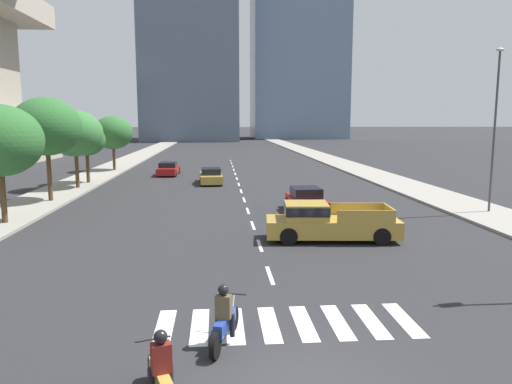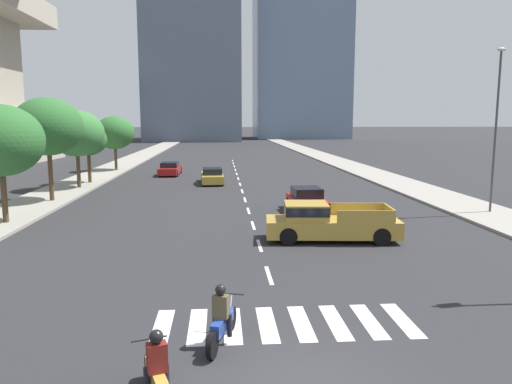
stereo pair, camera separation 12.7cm
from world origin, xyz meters
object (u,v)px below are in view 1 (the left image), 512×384
Objects in this scene: sedan_gold_2 at (211,176)px; street_lamp_east at (495,120)px; motorcycle_lead at (225,320)px; street_tree_second at (46,127)px; sedan_red_0 at (169,169)px; street_tree_fifth at (113,133)px; sedan_red_1 at (307,201)px; motorcycle_trailing at (161,375)px; pickup_truck at (326,222)px; street_tree_third at (75,133)px; street_tree_fourth at (86,140)px.

sedan_gold_2 is 0.54× the size of street_lamp_east.
street_tree_second is (-10.86, 20.86, 4.28)m from motorcycle_lead.
street_tree_fifth is (-5.99, 3.99, 3.42)m from sedan_red_0.
street_tree_second is (-15.85, 4.45, 4.23)m from sedan_red_1.
motorcycle_trailing reaches higher than sedan_red_1.
pickup_truck is 19.48m from street_tree_second.
sedan_red_1 is at bearing -56.60° from street_tree_fifth.
motorcycle_lead is 0.35× the size of pickup_truck.
sedan_gold_2 is 0.82× the size of street_tree_third.
street_tree_second is (-9.64, 23.24, 4.28)m from motorcycle_trailing.
sedan_red_0 is 9.26m from street_tree_fourth.
street_tree_third reaches higher than sedan_red_0.
pickup_truck reaches higher than sedan_red_0.
street_tree_third is (0.00, 6.12, -0.58)m from street_tree_second.
motorcycle_trailing is (-1.22, -2.38, 0.00)m from motorcycle_lead.
motorcycle_lead is 0.48× the size of sedan_red_1.
street_tree_fourth is 0.87× the size of street_tree_fifth.
sedan_red_0 is at bearing -12.79° from motorcycle_trailing.
street_tree_fifth is at bearing 90.00° from street_tree_third.
motorcycle_lead is 2.67m from motorcycle_trailing.
street_tree_fourth is (-10.86, 30.11, 3.08)m from motorcycle_lead.
pickup_truck is 1.38× the size of sedan_red_1.
motorcycle_lead is at bearing 69.66° from pickup_truck.
sedan_red_1 is 0.89× the size of street_tree_fourth.
street_tree_fourth is at bearing 149.91° from street_lamp_east.
street_lamp_east is at bearing -61.54° from motorcycle_trailing.
sedan_gold_2 is 0.87× the size of street_tree_fifth.
street_tree_third is at bearing -125.54° from sedan_red_1.
street_tree_fifth is (-0.00, 10.35, 0.35)m from street_tree_fourth.
street_tree_second is at bearing -90.00° from street_tree_fifth.
motorcycle_lead is 29.32m from street_tree_third.
street_tree_second is at bearing -90.00° from street_tree_third.
street_tree_second is at bearing -107.52° from sedan_red_1.
street_tree_third is (-15.46, 17.26, 3.47)m from pickup_truck.
pickup_truck is (5.82, 12.10, 0.23)m from motorcycle_trailing.
sedan_red_1 is at bearing -152.09° from sedan_red_0.
sedan_red_0 is (-3.65, 38.84, 0.00)m from motorcycle_trailing.
sedan_red_1 is at bearing -159.47° from sedan_gold_2.
motorcycle_lead is at bearing -70.16° from street_tree_fourth.
street_tree_fifth is at bearing 41.27° from sedan_gold_2.
street_tree_third is (-10.17, -2.83, 3.68)m from sedan_gold_2.
street_tree_second is 1.36× the size of street_tree_fourth.
street_tree_fourth is at bearing 138.45° from sedan_red_0.
pickup_truck reaches higher than motorcycle_lead.
motorcycle_trailing reaches higher than sedan_gold_2.
motorcycle_trailing is 44.04m from street_tree_fifth.
street_lamp_east is at bearing -24.68° from street_tree_third.
motorcycle_trailing is at bearing -77.31° from street_tree_fifth.
motorcycle_trailing is 24.37m from street_lamp_east.
street_tree_fourth reaches higher than motorcycle_lead.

